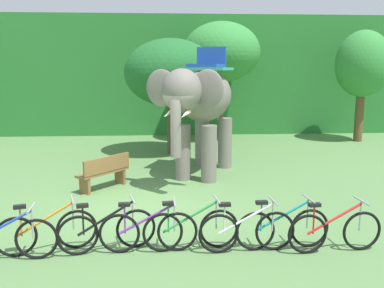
{
  "coord_description": "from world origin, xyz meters",
  "views": [
    {
      "loc": [
        0.57,
        -9.06,
        3.16
      ],
      "look_at": [
        1.21,
        1.0,
        1.3
      ],
      "focal_mm": 38.72,
      "sensor_mm": 36.0,
      "label": 1
    }
  ],
  "objects_px": {
    "elephant": "(202,102)",
    "tree_right": "(171,73)",
    "bike_black": "(107,230)",
    "bike_purple": "(148,231)",
    "bike_blue": "(5,239)",
    "wooden_bench": "(104,171)",
    "tree_center_left": "(363,65)",
    "bike_green": "(191,229)",
    "tree_center_right": "(221,52)",
    "bike_teal": "(283,228)",
    "bike_red": "(335,231)",
    "bike_orange": "(46,231)",
    "bike_white": "(247,231)"
  },
  "relations": [
    {
      "from": "elephant",
      "to": "tree_right",
      "type": "bearing_deg",
      "value": 104.55
    },
    {
      "from": "bike_black",
      "to": "bike_purple",
      "type": "xyz_separation_m",
      "value": [
        0.71,
        -0.08,
        0.0
      ]
    },
    {
      "from": "bike_blue",
      "to": "wooden_bench",
      "type": "distance_m",
      "value": 4.23
    },
    {
      "from": "tree_center_left",
      "to": "bike_green",
      "type": "distance_m",
      "value": 13.47
    },
    {
      "from": "tree_center_right",
      "to": "bike_blue",
      "type": "distance_m",
      "value": 12.85
    },
    {
      "from": "tree_center_left",
      "to": "bike_teal",
      "type": "height_order",
      "value": "tree_center_left"
    },
    {
      "from": "bike_blue",
      "to": "tree_right",
      "type": "bearing_deg",
      "value": 71.44
    },
    {
      "from": "tree_right",
      "to": "tree_center_left",
      "type": "distance_m",
      "value": 8.45
    },
    {
      "from": "bike_red",
      "to": "bike_purple",
      "type": "bearing_deg",
      "value": 176.45
    },
    {
      "from": "tree_center_left",
      "to": "bike_teal",
      "type": "bearing_deg",
      "value": -120.96
    },
    {
      "from": "bike_black",
      "to": "wooden_bench",
      "type": "height_order",
      "value": "bike_black"
    },
    {
      "from": "wooden_bench",
      "to": "bike_black",
      "type": "bearing_deg",
      "value": -81.27
    },
    {
      "from": "bike_blue",
      "to": "bike_orange",
      "type": "height_order",
      "value": "same"
    },
    {
      "from": "bike_green",
      "to": "elephant",
      "type": "bearing_deg",
      "value": 82.92
    },
    {
      "from": "bike_white",
      "to": "tree_center_left",
      "type": "bearing_deg",
      "value": 56.71
    },
    {
      "from": "bike_white",
      "to": "bike_red",
      "type": "distance_m",
      "value": 1.52
    },
    {
      "from": "bike_orange",
      "to": "bike_purple",
      "type": "distance_m",
      "value": 1.76
    },
    {
      "from": "bike_black",
      "to": "bike_orange",
      "type": "bearing_deg",
      "value": 178.95
    },
    {
      "from": "elephant",
      "to": "bike_purple",
      "type": "distance_m",
      "value": 5.59
    },
    {
      "from": "bike_black",
      "to": "tree_center_left",
      "type": "bearing_deg",
      "value": 48.05
    },
    {
      "from": "tree_right",
      "to": "tree_center_left",
      "type": "bearing_deg",
      "value": 14.88
    },
    {
      "from": "bike_orange",
      "to": "bike_red",
      "type": "bearing_deg",
      "value": -3.41
    },
    {
      "from": "tree_right",
      "to": "elephant",
      "type": "height_order",
      "value": "tree_right"
    },
    {
      "from": "wooden_bench",
      "to": "bike_white",
      "type": "bearing_deg",
      "value": -53.05
    },
    {
      "from": "elephant",
      "to": "bike_teal",
      "type": "bearing_deg",
      "value": -79.14
    },
    {
      "from": "elephant",
      "to": "bike_purple",
      "type": "xyz_separation_m",
      "value": [
        -1.37,
        -5.11,
        -1.82
      ]
    },
    {
      "from": "tree_center_left",
      "to": "bike_white",
      "type": "bearing_deg",
      "value": -123.29
    },
    {
      "from": "bike_white",
      "to": "bike_purple",
      "type": "bearing_deg",
      "value": 176.79
    },
    {
      "from": "tree_right",
      "to": "bike_teal",
      "type": "bearing_deg",
      "value": -77.69
    },
    {
      "from": "bike_white",
      "to": "bike_blue",
      "type": "bearing_deg",
      "value": -178.61
    },
    {
      "from": "bike_white",
      "to": "bike_orange",
      "type": "bearing_deg",
      "value": 176.82
    },
    {
      "from": "bike_black",
      "to": "tree_center_right",
      "type": "bearing_deg",
      "value": 72.69
    },
    {
      "from": "tree_right",
      "to": "wooden_bench",
      "type": "xyz_separation_m",
      "value": [
        -1.83,
        -4.47,
        -2.5
      ]
    },
    {
      "from": "elephant",
      "to": "bike_red",
      "type": "relative_size",
      "value": 2.45
    },
    {
      "from": "elephant",
      "to": "bike_white",
      "type": "height_order",
      "value": "elephant"
    },
    {
      "from": "bike_purple",
      "to": "bike_red",
      "type": "relative_size",
      "value": 1.0
    },
    {
      "from": "bike_black",
      "to": "wooden_bench",
      "type": "bearing_deg",
      "value": 98.73
    },
    {
      "from": "tree_center_left",
      "to": "tree_right",
      "type": "bearing_deg",
      "value": -165.12
    },
    {
      "from": "elephant",
      "to": "bike_black",
      "type": "height_order",
      "value": "elephant"
    },
    {
      "from": "bike_blue",
      "to": "bike_orange",
      "type": "xyz_separation_m",
      "value": [
        0.6,
        0.29,
        0.0
      ]
    },
    {
      "from": "tree_center_left",
      "to": "bike_green",
      "type": "bearing_deg",
      "value": -127.13
    },
    {
      "from": "tree_center_right",
      "to": "bike_red",
      "type": "relative_size",
      "value": 2.98
    },
    {
      "from": "bike_blue",
      "to": "bike_black",
      "type": "relative_size",
      "value": 1.02
    },
    {
      "from": "bike_purple",
      "to": "bike_green",
      "type": "height_order",
      "value": "same"
    },
    {
      "from": "bike_purple",
      "to": "bike_orange",
      "type": "bearing_deg",
      "value": 176.85
    },
    {
      "from": "tree_center_right",
      "to": "bike_green",
      "type": "bearing_deg",
      "value": -100.15
    },
    {
      "from": "tree_right",
      "to": "tree_center_left",
      "type": "xyz_separation_m",
      "value": [
        8.16,
        2.17,
        0.31
      ]
    },
    {
      "from": "elephant",
      "to": "bike_teal",
      "type": "distance_m",
      "value": 5.52
    },
    {
      "from": "tree_right",
      "to": "elephant",
      "type": "bearing_deg",
      "value": -75.45
    },
    {
      "from": "tree_center_left",
      "to": "bike_orange",
      "type": "height_order",
      "value": "tree_center_left"
    }
  ]
}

